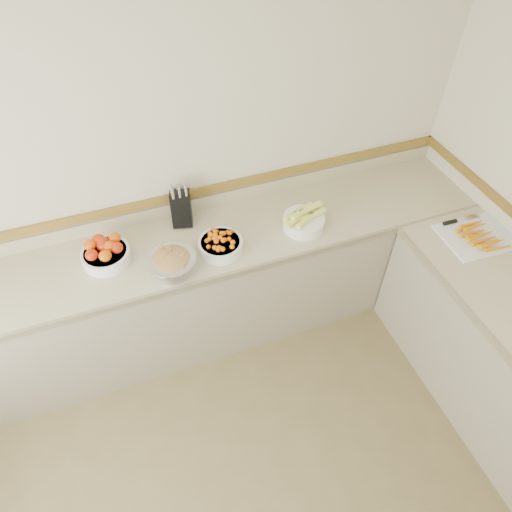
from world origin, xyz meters
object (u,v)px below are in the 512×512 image
object	(u,v)px
rhubarb_bowl	(172,264)
corn_bowl	(304,220)
cherry_tomato_bowl	(220,244)
cutting_board	(478,236)
tomato_bowl	(105,252)
knife_block	(181,208)

from	to	relation	value
rhubarb_bowl	corn_bowl	bearing A→B (deg)	6.96
corn_bowl	rhubarb_bowl	world-z (taller)	rhubarb_bowl
cherry_tomato_bowl	cutting_board	distance (m)	1.66
tomato_bowl	corn_bowl	size ratio (longest dim) A/B	0.97
corn_bowl	rhubarb_bowl	distance (m)	0.90
cherry_tomato_bowl	corn_bowl	bearing A→B (deg)	1.17
cherry_tomato_bowl	rhubarb_bowl	distance (m)	0.34
tomato_bowl	rhubarb_bowl	size ratio (longest dim) A/B	0.99
cherry_tomato_bowl	rhubarb_bowl	size ratio (longest dim) A/B	0.94
knife_block	tomato_bowl	distance (m)	0.55
cherry_tomato_bowl	rhubarb_bowl	bearing A→B (deg)	-163.23
tomato_bowl	knife_block	bearing A→B (deg)	18.50
corn_bowl	cutting_board	distance (m)	1.13
corn_bowl	cutting_board	xyz separation A→B (m)	(1.02, -0.48, -0.04)
rhubarb_bowl	cutting_board	distance (m)	1.95
knife_block	corn_bowl	size ratio (longest dim) A/B	1.02
cutting_board	corn_bowl	bearing A→B (deg)	154.52
knife_block	corn_bowl	bearing A→B (deg)	-23.72
rhubarb_bowl	cutting_board	xyz separation A→B (m)	(1.91, -0.37, -0.07)
cutting_board	tomato_bowl	bearing A→B (deg)	164.45
knife_block	corn_bowl	xyz separation A→B (m)	(0.73, -0.32, -0.06)
tomato_bowl	cutting_board	distance (m)	2.35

